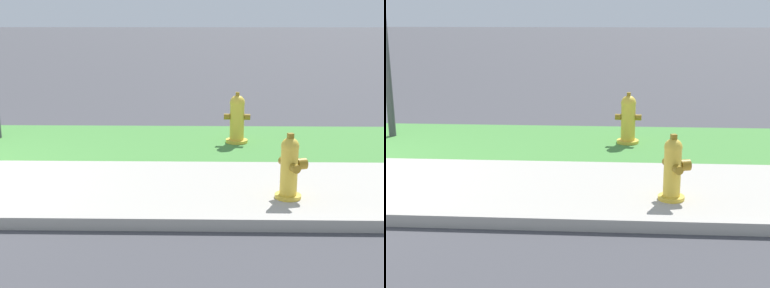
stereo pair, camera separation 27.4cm
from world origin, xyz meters
TOP-DOWN VIEW (x-y plane):
  - fire_hydrant_across_street at (4.36, 2.16)m, footprint 0.40×0.38m
  - fire_hydrant_near_corner at (4.76, -0.32)m, footprint 0.34×0.37m

SIDE VIEW (x-z plane):
  - fire_hydrant_near_corner at x=4.76m, z-range -0.02..0.70m
  - fire_hydrant_across_street at x=4.36m, z-range -0.01..0.76m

